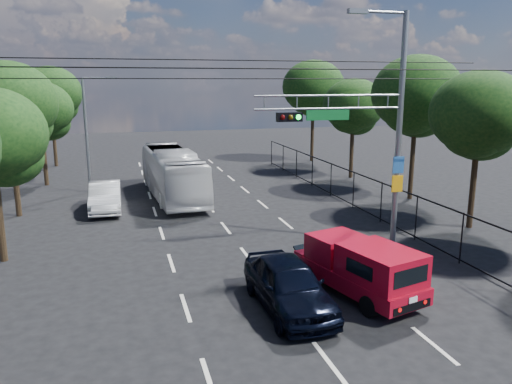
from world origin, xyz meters
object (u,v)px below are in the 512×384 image
object	(u,v)px
red_pickup	(359,266)
signal_mast	(373,121)
navy_hatchback	(289,284)
white_van	(105,197)
white_bus	(173,173)

from	to	relation	value
red_pickup	signal_mast	bearing A→B (deg)	58.94
red_pickup	navy_hatchback	world-z (taller)	red_pickup
navy_hatchback	white_van	bearing A→B (deg)	110.27
signal_mast	white_van	size ratio (longest dim) A/B	2.08
white_bus	white_van	distance (m)	4.55
navy_hatchback	white_van	xyz separation A→B (m)	(-5.52, 13.86, -0.03)
white_van	white_bus	bearing A→B (deg)	31.16
white_bus	white_van	bearing A→B (deg)	-152.54
red_pickup	white_van	world-z (taller)	red_pickup
red_pickup	navy_hatchback	size ratio (longest dim) A/B	1.12
signal_mast	white_van	world-z (taller)	signal_mast
signal_mast	white_bus	bearing A→B (deg)	121.55
white_van	navy_hatchback	bearing A→B (deg)	-67.85
red_pickup	white_bus	xyz separation A→B (m)	(-4.20, 15.79, 0.47)
signal_mast	red_pickup	xyz separation A→B (m)	(-2.72, -4.52, -4.27)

